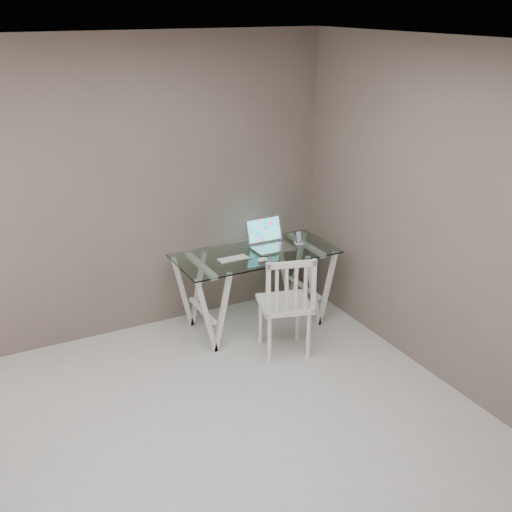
{
  "coord_description": "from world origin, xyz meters",
  "views": [
    {
      "loc": [
        -1.47,
        -3.15,
        2.93
      ],
      "look_at": [
        0.93,
        1.45,
        0.85
      ],
      "focal_mm": 45.0,
      "sensor_mm": 36.0,
      "label": 1
    }
  ],
  "objects": [
    {
      "name": "room",
      "position": [
        -0.06,
        0.02,
        1.72
      ],
      "size": [
        4.5,
        4.52,
        2.71
      ],
      "color": "#B0AEA9",
      "rests_on": "ground"
    },
    {
      "name": "chair",
      "position": [
        1.06,
        1.13,
        0.52
      ],
      "size": [
        0.53,
        0.53,
        0.94
      ],
      "rotation": [
        0.0,
        0.0,
        -0.27
      ],
      "color": "white",
      "rests_on": "ground"
    },
    {
      "name": "keyboard",
      "position": [
        0.83,
        1.71,
        0.75
      ],
      "size": [
        0.29,
        0.12,
        0.01
      ],
      "primitive_type": "cube",
      "color": "silver",
      "rests_on": "desk"
    },
    {
      "name": "phone_dock",
      "position": [
        1.56,
        1.78,
        0.78
      ],
      "size": [
        0.07,
        0.07,
        0.13
      ],
      "color": "white",
      "rests_on": "desk"
    },
    {
      "name": "desk",
      "position": [
        1.08,
        1.75,
        0.38
      ],
      "size": [
        1.5,
        0.7,
        0.75
      ],
      "color": "silver",
      "rests_on": "ground"
    },
    {
      "name": "mouse",
      "position": [
        1.05,
        1.55,
        0.76
      ],
      "size": [
        0.1,
        0.06,
        0.03
      ],
      "primitive_type": "ellipsoid",
      "color": "white",
      "rests_on": "desk"
    },
    {
      "name": "laptop",
      "position": [
        1.27,
        1.85,
        0.81
      ],
      "size": [
        0.37,
        0.34,
        0.26
      ],
      "color": "#B6B6BB",
      "rests_on": "desk"
    }
  ]
}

